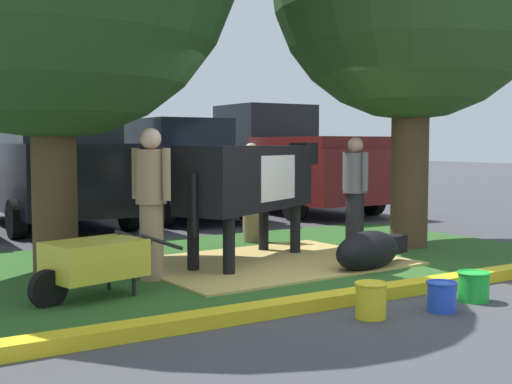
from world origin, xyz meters
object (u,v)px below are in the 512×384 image
calf_lying (369,251)px  person_visitor_far (251,190)px  wheelbarrow (93,261)px  bucket_yellow (371,299)px  bucket_blue (442,296)px  suv_black (51,157)px  person_visitor_near (151,199)px  cow_holstein (252,178)px  person_handler (355,190)px  bucket_green (474,286)px  pickup_truck_maroon (285,162)px  sedan_blue (176,170)px

calf_lying → person_visitor_far: (-0.03, 2.65, 0.58)m
wheelbarrow → bucket_yellow: size_ratio=5.12×
wheelbarrow → bucket_blue: size_ratio=5.68×
suv_black → person_visitor_near: bearing=-94.7°
cow_holstein → person_handler: person_handler is taller
calf_lying → bucket_yellow: size_ratio=4.22×
wheelbarrow → bucket_yellow: bearing=-46.8°
person_handler → person_visitor_near: 3.37m
person_visitor_far → bucket_yellow: 4.62m
wheelbarrow → bucket_green: wheelbarrow is taller
calf_lying → person_visitor_near: (-2.47, 0.78, 0.67)m
person_visitor_far → wheelbarrow: size_ratio=0.95×
person_handler → pickup_truck_maroon: 5.82m
cow_holstein → pickup_truck_maroon: (4.19, 5.37, 0.03)m
person_handler → wheelbarrow: (-4.17, -1.02, -0.48)m
person_handler → sedan_blue: size_ratio=0.36×
calf_lying → wheelbarrow: size_ratio=0.82×
bucket_yellow → pickup_truck_maroon: pickup_truck_maroon is taller
cow_holstein → bucket_green: bearing=-76.7°
cow_holstein → person_visitor_far: size_ratio=1.89×
person_handler → person_visitor_near: person_visitor_near is taller
cow_holstein → person_handler: 1.79m
calf_lying → bucket_blue: size_ratio=4.68×
sedan_blue → bucket_green: bearing=-95.4°
person_visitor_near → calf_lying: bearing=-17.6°
bucket_yellow → sedan_blue: size_ratio=0.07×
person_handler → bucket_yellow: 3.85m
sedan_blue → pickup_truck_maroon: pickup_truck_maroon is taller
person_visitor_near → person_visitor_far: bearing=37.4°
cow_holstein → wheelbarrow: bearing=-158.7°
suv_black → pickup_truck_maroon: (5.28, 0.06, -0.16)m
person_visitor_near → bucket_green: (2.26, -2.52, -0.76)m
calf_lying → sedan_blue: size_ratio=0.30×
bucket_green → sedan_blue: bearing=84.6°
person_visitor_near → bucket_green: bearing=-48.2°
bucket_yellow → sedan_blue: (2.05, 8.26, 0.82)m
sedan_blue → pickup_truck_maroon: size_ratio=0.82×
bucket_blue → pickup_truck_maroon: size_ratio=0.05×
person_handler → suv_black: (-2.86, 5.23, 0.41)m
sedan_blue → cow_holstein: bearing=-105.4°
person_visitor_far → sedan_blue: bearing=81.3°
person_visitor_far → suv_black: (-1.97, 3.87, 0.45)m
calf_lying → bucket_green: (-0.21, -1.74, -0.09)m
cow_holstein → calf_lying: (0.91, -1.20, -0.84)m
cow_holstein → suv_black: size_ratio=0.63×
person_visitor_far → sedan_blue: (0.60, 3.92, 0.17)m
wheelbarrow → pickup_truck_maroon: pickup_truck_maroon is taller
person_handler → bucket_blue: person_handler is taller
person_handler → person_visitor_far: person_handler is taller
suv_black → pickup_truck_maroon: size_ratio=0.85×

